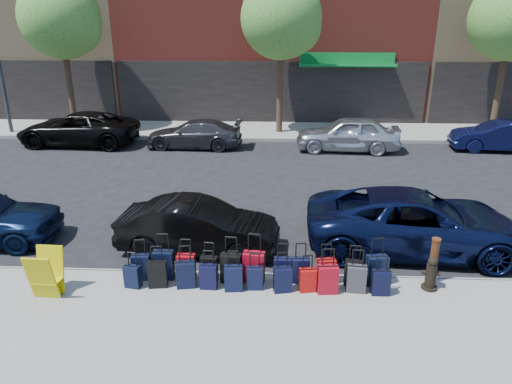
# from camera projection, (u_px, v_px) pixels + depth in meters

# --- Properties ---
(ground) EXTENTS (120.00, 120.00, 0.00)m
(ground) POSITION_uv_depth(u_px,v_px,m) (263.00, 204.00, 14.24)
(ground) COLOR black
(ground) RESTS_ON ground
(sidewalk_near) EXTENTS (60.00, 4.00, 0.15)m
(sidewalk_near) POSITION_uv_depth(u_px,v_px,m) (251.00, 335.00, 8.13)
(sidewalk_near) COLOR gray
(sidewalk_near) RESTS_ON ground
(sidewalk_far) EXTENTS (60.00, 4.00, 0.15)m
(sidewalk_far) POSITION_uv_depth(u_px,v_px,m) (269.00, 131.00, 23.58)
(sidewalk_far) COLOR gray
(sidewalk_far) RESTS_ON ground
(curb_near) EXTENTS (60.00, 0.08, 0.15)m
(curb_near) POSITION_uv_depth(u_px,v_px,m) (256.00, 276.00, 10.02)
(curb_near) COLOR gray
(curb_near) RESTS_ON ground
(curb_far) EXTENTS (60.00, 0.08, 0.15)m
(curb_far) POSITION_uv_depth(u_px,v_px,m) (269.00, 140.00, 21.69)
(curb_far) COLOR gray
(curb_far) RESTS_ON ground
(tree_left) EXTENTS (3.80, 3.80, 7.27)m
(tree_left) POSITION_uv_depth(u_px,v_px,m) (64.00, 21.00, 21.70)
(tree_left) COLOR black
(tree_left) RESTS_ON sidewalk_far
(tree_center) EXTENTS (3.80, 3.80, 7.27)m
(tree_center) POSITION_uv_depth(u_px,v_px,m) (284.00, 21.00, 21.23)
(tree_center) COLOR black
(tree_center) RESTS_ON sidewalk_far
(suitcase_front_0) EXTENTS (0.40, 0.25, 0.91)m
(suitcase_front_0) POSITION_uv_depth(u_px,v_px,m) (141.00, 267.00, 9.69)
(suitcase_front_0) COLOR black
(suitcase_front_0) RESTS_ON sidewalk_near
(suitcase_front_1) EXTENTS (0.43, 0.24, 1.02)m
(suitcase_front_1) POSITION_uv_depth(u_px,v_px,m) (164.00, 265.00, 9.71)
(suitcase_front_1) COLOR black
(suitcase_front_1) RESTS_ON sidewalk_near
(suitcase_front_2) EXTENTS (0.38, 0.21, 0.92)m
(suitcase_front_2) POSITION_uv_depth(u_px,v_px,m) (186.00, 267.00, 9.68)
(suitcase_front_2) COLOR #A20A14
(suitcase_front_2) RESTS_ON sidewalk_near
(suitcase_front_3) EXTENTS (0.38, 0.24, 0.85)m
(suitcase_front_3) POSITION_uv_depth(u_px,v_px,m) (209.00, 268.00, 9.68)
(suitcase_front_3) COLOR black
(suitcase_front_3) RESTS_ON sidewalk_near
(suitcase_front_4) EXTENTS (0.44, 0.28, 1.02)m
(suitcase_front_4) POSITION_uv_depth(u_px,v_px,m) (231.00, 268.00, 9.58)
(suitcase_front_4) COLOR black
(suitcase_front_4) RESTS_ON sidewalk_near
(suitcase_front_5) EXTENTS (0.47, 0.30, 1.08)m
(suitcase_front_5) POSITION_uv_depth(u_px,v_px,m) (254.00, 267.00, 9.58)
(suitcase_front_5) COLOR maroon
(suitcase_front_5) RESTS_ON sidewalk_near
(suitcase_front_6) EXTENTS (0.36, 0.20, 0.86)m
(suitcase_front_6) POSITION_uv_depth(u_px,v_px,m) (282.00, 270.00, 9.61)
(suitcase_front_6) COLOR black
(suitcase_front_6) RESTS_ON sidewalk_near
(suitcase_front_7) EXTENTS (0.38, 0.22, 0.89)m
(suitcase_front_7) POSITION_uv_depth(u_px,v_px,m) (300.00, 270.00, 9.58)
(suitcase_front_7) COLOR black
(suitcase_front_7) RESTS_ON sidewalk_near
(suitcase_front_8) EXTENTS (0.40, 0.27, 0.89)m
(suitcase_front_8) POSITION_uv_depth(u_px,v_px,m) (326.00, 271.00, 9.53)
(suitcase_front_8) COLOR #A80B0A
(suitcase_front_8) RESTS_ON sidewalk_near
(suitcase_front_9) EXTENTS (0.40, 0.27, 0.89)m
(suitcase_front_9) POSITION_uv_depth(u_px,v_px,m) (353.00, 273.00, 9.47)
(suitcase_front_9) COLOR black
(suitcase_front_9) RESTS_ON sidewalk_near
(suitcase_front_10) EXTENTS (0.46, 0.31, 1.03)m
(suitcase_front_10) POSITION_uv_depth(u_px,v_px,m) (376.00, 270.00, 9.49)
(suitcase_front_10) COLOR black
(suitcase_front_10) RESTS_ON sidewalk_near
(suitcase_back_0) EXTENTS (0.36, 0.25, 0.78)m
(suitcase_back_0) POSITION_uv_depth(u_px,v_px,m) (133.00, 276.00, 9.41)
(suitcase_back_0) COLOR black
(suitcase_back_0) RESTS_ON sidewalk_near
(suitcase_back_1) EXTENTS (0.40, 0.26, 0.90)m
(suitcase_back_1) POSITION_uv_depth(u_px,v_px,m) (158.00, 274.00, 9.42)
(suitcase_back_1) COLOR black
(suitcase_back_1) RESTS_ON sidewalk_near
(suitcase_back_2) EXTENTS (0.42, 0.29, 0.92)m
(suitcase_back_2) POSITION_uv_depth(u_px,v_px,m) (186.00, 274.00, 9.40)
(suitcase_back_2) COLOR black
(suitcase_back_2) RESTS_ON sidewalk_near
(suitcase_back_3) EXTENTS (0.36, 0.21, 0.84)m
(suitcase_back_3) POSITION_uv_depth(u_px,v_px,m) (208.00, 277.00, 9.36)
(suitcase_back_3) COLOR black
(suitcase_back_3) RESTS_ON sidewalk_near
(suitcase_back_4) EXTENTS (0.38, 0.24, 0.87)m
(suitcase_back_4) POSITION_uv_depth(u_px,v_px,m) (233.00, 278.00, 9.29)
(suitcase_back_4) COLOR black
(suitcase_back_4) RESTS_ON sidewalk_near
(suitcase_back_5) EXTENTS (0.34, 0.21, 0.79)m
(suitcase_back_5) POSITION_uv_depth(u_px,v_px,m) (255.00, 278.00, 9.34)
(suitcase_back_5) COLOR black
(suitcase_back_5) RESTS_ON sidewalk_near
(suitcase_back_6) EXTENTS (0.40, 0.28, 0.86)m
(suitcase_back_6) POSITION_uv_depth(u_px,v_px,m) (282.00, 279.00, 9.25)
(suitcase_back_6) COLOR black
(suitcase_back_6) RESTS_ON sidewalk_near
(suitcase_back_7) EXTENTS (0.36, 0.24, 0.80)m
(suitcase_back_7) POSITION_uv_depth(u_px,v_px,m) (308.00, 280.00, 9.26)
(suitcase_back_7) COLOR #AF0D0B
(suitcase_back_7) RESTS_ON sidewalk_near
(suitcase_back_8) EXTENTS (0.42, 0.27, 0.96)m
(suitcase_back_8) POSITION_uv_depth(u_px,v_px,m) (328.00, 279.00, 9.20)
(suitcase_back_8) COLOR #A00A19
(suitcase_back_8) RESTS_ON sidewalk_near
(suitcase_back_9) EXTENTS (0.41, 0.26, 0.91)m
(suitcase_back_9) POSITION_uv_depth(u_px,v_px,m) (356.00, 279.00, 9.24)
(suitcase_back_9) COLOR #343438
(suitcase_back_9) RESTS_ON sidewalk_near
(suitcase_back_10) EXTENTS (0.36, 0.21, 0.85)m
(suitcase_back_10) POSITION_uv_depth(u_px,v_px,m) (381.00, 283.00, 9.15)
(suitcase_back_10) COLOR black
(suitcase_back_10) RESTS_ON sidewalk_near
(fire_hydrant) EXTENTS (0.37, 0.32, 0.72)m
(fire_hydrant) POSITION_uv_depth(u_px,v_px,m) (431.00, 274.00, 9.32)
(fire_hydrant) COLOR black
(fire_hydrant) RESTS_ON sidewalk_near
(bollard) EXTENTS (0.19, 0.19, 1.02)m
(bollard) POSITION_uv_depth(u_px,v_px,m) (434.00, 260.00, 9.48)
(bollard) COLOR #38190C
(bollard) RESTS_ON sidewalk_near
(display_rack) EXTENTS (0.57, 0.62, 0.98)m
(display_rack) POSITION_uv_depth(u_px,v_px,m) (46.00, 274.00, 9.03)
(display_rack) COLOR #CEBF0B
(display_rack) RESTS_ON sidewalk_near
(car_near_1) EXTENTS (4.00, 1.67, 1.28)m
(car_near_1) POSITION_uv_depth(u_px,v_px,m) (199.00, 227.00, 11.10)
(car_near_1) COLOR black
(car_near_1) RESTS_ON ground
(car_near_2) EXTENTS (5.47, 2.80, 1.48)m
(car_near_2) POSITION_uv_depth(u_px,v_px,m) (416.00, 222.00, 11.14)
(car_near_2) COLOR #0C1336
(car_near_2) RESTS_ON ground
(car_far_0) EXTENTS (5.49, 2.71, 1.50)m
(car_far_0) POSITION_uv_depth(u_px,v_px,m) (78.00, 129.00, 20.94)
(car_far_0) COLOR black
(car_far_0) RESTS_ON ground
(car_far_1) EXTENTS (4.36, 1.91, 1.25)m
(car_far_1) POSITION_uv_depth(u_px,v_px,m) (194.00, 134.00, 20.49)
(car_far_1) COLOR #353538
(car_far_1) RESTS_ON ground
(car_far_2) EXTENTS (4.57, 2.08, 1.52)m
(car_far_2) POSITION_uv_depth(u_px,v_px,m) (348.00, 134.00, 19.93)
(car_far_2) COLOR silver
(car_far_2) RESTS_ON ground
(car_far_3) EXTENTS (4.12, 1.78, 1.32)m
(car_far_3) POSITION_uv_depth(u_px,v_px,m) (499.00, 136.00, 19.92)
(car_far_3) COLOR #0D123A
(car_far_3) RESTS_ON ground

